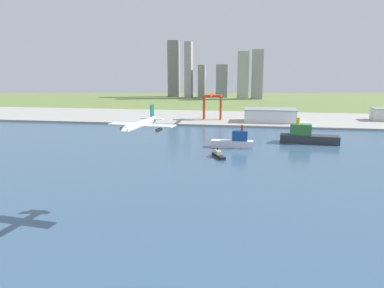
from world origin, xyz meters
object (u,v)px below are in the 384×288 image
airplane_landing (140,124)px  tugboat_small (218,155)px  ferry_boat (235,141)px  port_crane_red (212,100)px  container_barge (307,136)px  warehouse_main (270,115)px

airplane_landing → tugboat_small: (26.51, 131.03, -44.97)m
airplane_landing → ferry_boat: airplane_landing is taller
airplane_landing → port_crane_red: bearing=90.0°
ferry_boat → tugboat_small: ferry_boat is taller
ferry_boat → port_crane_red: (-37.46, 159.12, 22.19)m
ferry_boat → tugboat_small: size_ratio=1.86×
airplane_landing → container_barge: airplane_landing is taller
airplane_landing → tugboat_small: bearing=78.6°
container_barge → warehouse_main: size_ratio=0.86×
port_crane_red → warehouse_main: bearing=-5.0°
tugboat_small → port_crane_red: bearing=97.6°
airplane_landing → tugboat_small: airplane_landing is taller
container_barge → tugboat_small: size_ratio=2.73×
port_crane_red → warehouse_main: size_ratio=0.72×
warehouse_main → airplane_landing: bearing=-103.0°
airplane_landing → port_crane_red: 330.94m
ferry_boat → container_barge: bearing=25.0°
airplane_landing → ferry_boat: (37.54, 171.27, -41.28)m
airplane_landing → warehouse_main: (74.83, 323.90, -36.43)m
ferry_boat → container_barge: container_barge is taller
container_barge → port_crane_red: 166.68m
container_barge → port_crane_red: size_ratio=1.19×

